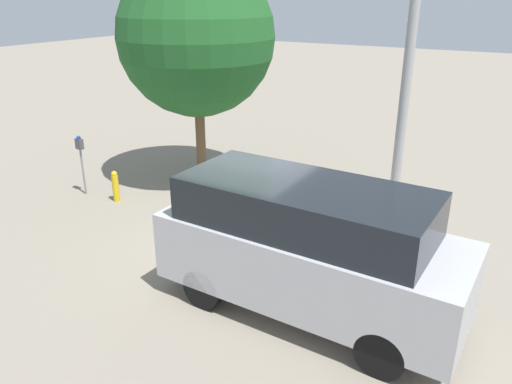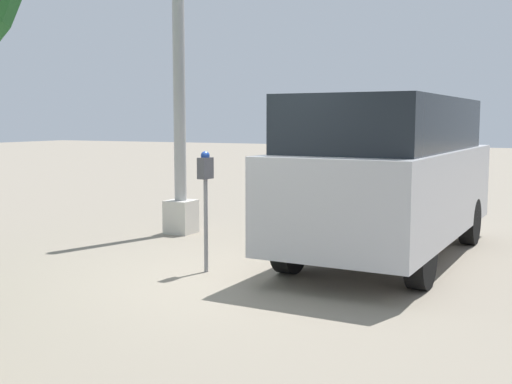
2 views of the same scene
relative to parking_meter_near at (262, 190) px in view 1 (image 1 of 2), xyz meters
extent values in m
plane|color=gray|center=(-0.05, -0.55, -1.10)|extent=(80.00, 80.00, 0.00)
cylinder|color=gray|center=(0.00, 0.00, -0.52)|extent=(0.05, 0.05, 1.16)
cube|color=#47474C|center=(0.00, 0.00, 0.19)|extent=(0.21, 0.13, 0.26)
sphere|color=navy|center=(0.00, 0.00, 0.34)|extent=(0.11, 0.11, 0.11)
cylinder|color=gray|center=(-5.12, -0.06, -0.50)|extent=(0.05, 0.05, 1.19)
cube|color=#47474C|center=(-5.12, -0.06, 0.22)|extent=(0.21, 0.13, 0.26)
sphere|color=navy|center=(-5.12, -0.06, 0.37)|extent=(0.11, 0.11, 0.11)
cube|color=beige|center=(2.19, 1.78, -0.83)|extent=(0.44, 0.44, 0.55)
cylinder|color=#9E9E9E|center=(2.19, 1.78, 1.78)|extent=(0.20, 0.20, 4.67)
cube|color=#B2B2B7|center=(1.86, -1.80, -0.19)|extent=(4.84, 2.01, 1.13)
cube|color=black|center=(1.74, -1.80, 0.72)|extent=(3.88, 1.83, 0.69)
cube|color=orange|center=(4.21, -1.30, -0.60)|extent=(0.08, 0.12, 0.20)
cylinder|color=black|center=(3.37, -1.06, -0.75)|extent=(0.70, 0.25, 0.70)
cylinder|color=black|center=(3.30, -2.67, -0.75)|extent=(0.70, 0.25, 0.70)
cylinder|color=black|center=(0.41, -0.94, -0.75)|extent=(0.70, 0.25, 0.70)
cylinder|color=black|center=(0.35, -2.55, -0.75)|extent=(0.70, 0.25, 0.70)
cylinder|color=brown|center=(-3.15, 2.26, 0.09)|extent=(0.25, 0.25, 2.39)
sphere|color=#1E5623|center=(-3.15, 2.26, 2.65)|extent=(3.90, 3.90, 3.90)
cylinder|color=gold|center=(-4.11, 0.00, -0.77)|extent=(0.16, 0.16, 0.67)
sphere|color=gold|center=(-4.11, 0.00, -0.40)|extent=(0.14, 0.14, 0.14)
camera|label=1|loc=(4.53, -8.11, 3.71)|focal=35.00mm
camera|label=2|loc=(-6.71, -3.98, 0.76)|focal=45.00mm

